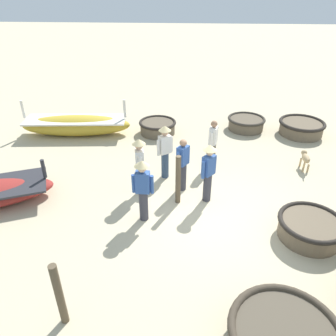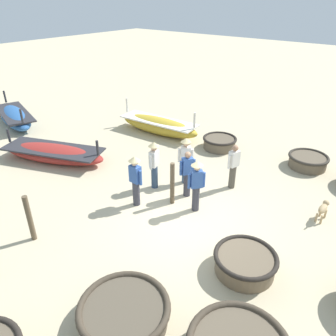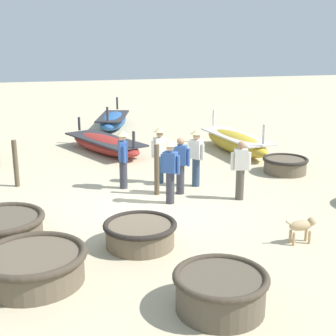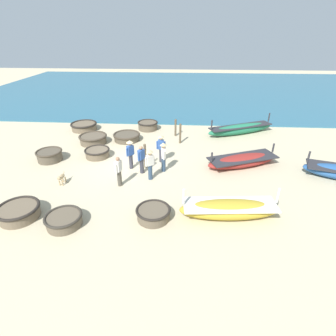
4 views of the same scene
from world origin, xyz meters
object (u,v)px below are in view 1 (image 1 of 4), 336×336
coracle_tilted (310,228)px  fisherman_crouching (143,187)px  fisherman_with_hat (183,164)px  mooring_post_mid_beach (178,180)px  coracle_center (301,127)px  long_boat_white_hull (76,125)px  dog (305,158)px  mooring_post_inland (59,295)px  coracle_front_right (158,127)px  fisherman_hauling (140,163)px  fisherman_by_coracle (165,149)px  fisherman_standing_left (213,143)px  coracle_beside_post (246,123)px  fisherman_standing_right (208,170)px

coracle_tilted → fisherman_crouching: (0.42, 3.92, 0.68)m
fisherman_with_hat → mooring_post_mid_beach: size_ratio=1.12×
coracle_center → fisherman_crouching: fisherman_crouching is taller
long_boat_white_hull → dog: 8.24m
mooring_post_mid_beach → mooring_post_inland: mooring_post_mid_beach is taller
coracle_front_right → mooring_post_inland: size_ratio=1.05×
coracle_tilted → coracle_center: 6.10m
coracle_front_right → fisherman_hauling: 4.15m
fisherman_by_coracle → fisherman_with_hat: bearing=-140.1°
fisherman_by_coracle → mooring_post_mid_beach: bearing=-161.2°
fisherman_standing_left → dog: fisherman_standing_left is taller
mooring_post_inland → fisherman_standing_left: bearing=-26.7°
coracle_center → mooring_post_inland: 10.59m
fisherman_standing_left → fisherman_with_hat: bearing=146.6°
coracle_beside_post → fisherman_by_coracle: bearing=142.2°
coracle_center → fisherman_standing_right: size_ratio=1.03×
coracle_beside_post → coracle_front_right: size_ratio=1.03×
mooring_post_mid_beach → coracle_beside_post: bearing=-26.3°
long_boat_white_hull → fisherman_with_hat: bearing=-130.3°
fisherman_standing_right → fisherman_hauling: bearing=82.9°
coracle_tilted → coracle_front_right: 6.96m
dog → coracle_beside_post: bearing=24.8°
fisherman_standing_left → mooring_post_mid_beach: 2.24m
coracle_center → coracle_beside_post: bearing=80.1°
coracle_tilted → coracle_center: bearing=-13.9°
coracle_tilted → dog: (3.24, -0.82, 0.09)m
coracle_front_right → fisherman_standing_left: bearing=-141.7°
long_boat_white_hull → dog: long_boat_white_hull is taller
fisherman_by_coracle → dog: 4.47m
fisherman_by_coracle → mooring_post_inland: size_ratio=1.23×
coracle_center → long_boat_white_hull: (-0.58, 8.62, 0.10)m
coracle_beside_post → fisherman_by_coracle: size_ratio=0.88×
fisherman_standing_left → fisherman_crouching: (-2.76, 1.81, 0.12)m
fisherman_standing_left → coracle_front_right: bearing=38.3°
fisherman_standing_left → mooring_post_mid_beach: fisherman_standing_left is taller
fisherman_standing_left → fisherman_standing_right: fisherman_standing_right is taller
coracle_center → fisherman_standing_right: (-4.59, 3.79, 0.67)m
coracle_tilted → dog: 3.34m
fisherman_standing_left → mooring_post_inland: size_ratio=1.15×
fisherman_hauling → dog: 5.28m
mooring_post_mid_beach → fisherman_with_hat: bearing=-9.1°
coracle_center → mooring_post_mid_beach: bearing=136.0°
fisherman_crouching → dog: fisherman_crouching is taller
fisherman_hauling → fisherman_standing_right: size_ratio=1.00×
fisherman_with_hat → dog: size_ratio=2.29×
fisherman_hauling → fisherman_standing_left: bearing=-51.6°
long_boat_white_hull → dog: (-2.10, -7.97, -0.02)m
fisherman_by_coracle → fisherman_standing_right: bearing=-133.0°
coracle_tilted → mooring_post_mid_beach: mooring_post_mid_beach is taller
coracle_tilted → fisherman_standing_right: fisherman_standing_right is taller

